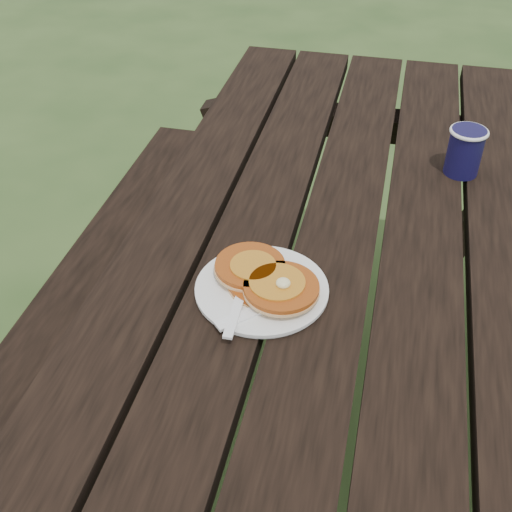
% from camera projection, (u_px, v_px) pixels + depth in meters
% --- Properties ---
extents(ground, '(60.00, 60.00, 0.00)m').
position_uv_depth(ground, '(311.00, 483.00, 1.61)').
color(ground, '#2C441D').
rests_on(ground, ground).
extents(picnic_table, '(1.36, 1.80, 0.75)m').
position_uv_depth(picnic_table, '(321.00, 389.00, 1.38)').
color(picnic_table, black).
rests_on(picnic_table, ground).
extents(plate, '(0.26, 0.26, 0.01)m').
position_uv_depth(plate, '(262.00, 290.00, 1.05)').
color(plate, white).
rests_on(plate, picnic_table).
extents(pancake_stack, '(0.18, 0.16, 0.04)m').
position_uv_depth(pancake_stack, '(266.00, 279.00, 1.04)').
color(pancake_stack, '#AB4913').
rests_on(pancake_stack, plate).
extents(knife, '(0.14, 0.14, 0.00)m').
position_uv_depth(knife, '(267.00, 306.00, 1.01)').
color(knife, white).
rests_on(knife, plate).
extents(fork, '(0.04, 0.16, 0.01)m').
position_uv_depth(fork, '(235.00, 313.00, 0.99)').
color(fork, white).
rests_on(fork, plate).
extents(coffee_cup, '(0.08, 0.08, 0.10)m').
position_uv_depth(coffee_cup, '(465.00, 149.00, 1.30)').
color(coffee_cup, '#100D36').
rests_on(coffee_cup, picnic_table).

